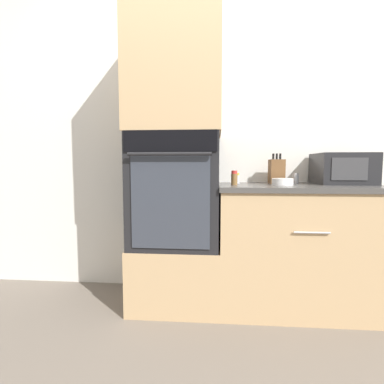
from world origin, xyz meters
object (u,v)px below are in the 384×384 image
knife_block (276,171)px  bowl (283,182)px  wall_oven (176,190)px  condiment_jar_far (295,179)px  microwave (342,169)px  condiment_jar_near (234,178)px  condiment_jar_mid (236,178)px

knife_block → bowl: 0.20m
wall_oven → knife_block: bearing=11.3°
bowl → knife_block: bearing=92.1°
knife_block → condiment_jar_far: size_ratio=2.94×
microwave → bowl: size_ratio=2.61×
microwave → condiment_jar_far: size_ratio=4.94×
microwave → condiment_jar_far: microwave is taller
condiment_jar_far → condiment_jar_near: bearing=-155.4°
condiment_jar_near → condiment_jar_far: (0.47, 0.22, -0.01)m
microwave → condiment_jar_far: 0.33m
wall_oven → bowl: (0.75, -0.04, 0.06)m
wall_oven → microwave: 1.23m
knife_block → condiment_jar_near: 0.39m
condiment_jar_mid → condiment_jar_far: condiment_jar_mid is taller
condiment_jar_mid → condiment_jar_far: bearing=2.0°
microwave → bowl: bearing=-161.8°
knife_block → condiment_jar_mid: size_ratio=2.89×
condiment_jar_far → knife_block: bearing=-177.4°
wall_oven → condiment_jar_mid: 0.47m
bowl → condiment_jar_near: 0.34m
knife_block → condiment_jar_far: bearing=2.6°
condiment_jar_mid → condiment_jar_far: 0.45m
condiment_jar_near → condiment_jar_mid: condiment_jar_near is taller
knife_block → condiment_jar_far: 0.15m
bowl → condiment_jar_mid: (-0.31, 0.18, 0.02)m
bowl → condiment_jar_mid: condiment_jar_mid is taller
wall_oven → knife_block: size_ratio=3.52×
bowl → condiment_jar_far: 0.24m
condiment_jar_far → microwave: bearing=-8.0°
knife_block → condiment_jar_mid: 0.31m
wall_oven → condiment_jar_mid: (0.44, 0.14, 0.08)m
microwave → condiment_jar_near: (-0.80, -0.17, -0.06)m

